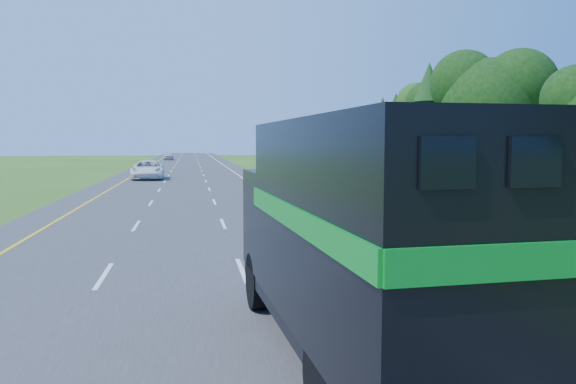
{
  "coord_description": "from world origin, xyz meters",
  "views": [
    {
      "loc": [
        0.48,
        -4.21,
        3.57
      ],
      "look_at": [
        4.3,
        17.78,
        1.58
      ],
      "focal_mm": 35.0,
      "sensor_mm": 36.0,
      "label": 1
    }
  ],
  "objects_px": {
    "far_car": "(168,156)",
    "horse_truck": "(369,238)",
    "white_suv": "(148,170)",
    "exit_sign": "(480,171)"
  },
  "relations": [
    {
      "from": "far_car",
      "to": "white_suv",
      "type": "bearing_deg",
      "value": -91.29
    },
    {
      "from": "white_suv",
      "to": "exit_sign",
      "type": "relative_size",
      "value": 1.66
    },
    {
      "from": "white_suv",
      "to": "far_car",
      "type": "relative_size",
      "value": 1.36
    },
    {
      "from": "white_suv",
      "to": "exit_sign",
      "type": "bearing_deg",
      "value": -69.82
    },
    {
      "from": "far_car",
      "to": "exit_sign",
      "type": "bearing_deg",
      "value": -82.62
    },
    {
      "from": "horse_truck",
      "to": "white_suv",
      "type": "bearing_deg",
      "value": 95.38
    },
    {
      "from": "white_suv",
      "to": "exit_sign",
      "type": "xyz_separation_m",
      "value": [
        14.56,
        -35.74,
        1.59
      ]
    },
    {
      "from": "exit_sign",
      "to": "far_car",
      "type": "bearing_deg",
      "value": 98.38
    },
    {
      "from": "white_suv",
      "to": "far_car",
      "type": "height_order",
      "value": "white_suv"
    },
    {
      "from": "far_car",
      "to": "horse_truck",
      "type": "bearing_deg",
      "value": -87.76
    }
  ]
}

